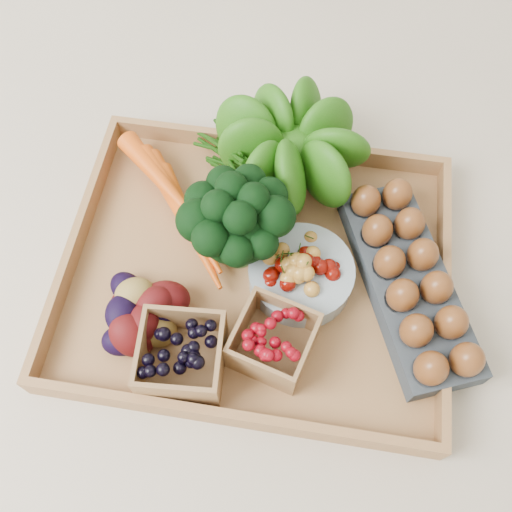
# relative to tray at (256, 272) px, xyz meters

# --- Properties ---
(ground) EXTENTS (4.00, 4.00, 0.00)m
(ground) POSITION_rel_tray_xyz_m (0.00, 0.00, -0.01)
(ground) COLOR beige
(ground) RESTS_ON ground
(tray) EXTENTS (0.55, 0.45, 0.01)m
(tray) POSITION_rel_tray_xyz_m (0.00, 0.00, 0.00)
(tray) COLOR #A77746
(tray) RESTS_ON ground
(carrots) EXTENTS (0.23, 0.17, 0.06)m
(carrots) POSITION_rel_tray_xyz_m (-0.14, 0.08, 0.04)
(carrots) COLOR #E5530F
(carrots) RESTS_ON tray
(lettuce) EXTENTS (0.15, 0.15, 0.15)m
(lettuce) POSITION_rel_tray_xyz_m (0.03, 0.18, 0.08)
(lettuce) COLOR #1B5C0E
(lettuce) RESTS_ON tray
(broccoli) EXTENTS (0.15, 0.15, 0.12)m
(broccoli) POSITION_rel_tray_xyz_m (-0.03, 0.02, 0.07)
(broccoli) COLOR black
(broccoli) RESTS_ON tray
(cherry_bowl) EXTENTS (0.15, 0.15, 0.04)m
(cherry_bowl) POSITION_rel_tray_xyz_m (0.07, -0.01, 0.03)
(cherry_bowl) COLOR #8C9EA5
(cherry_bowl) RESTS_ON tray
(egg_carton) EXTENTS (0.22, 0.33, 0.04)m
(egg_carton) POSITION_rel_tray_xyz_m (0.22, 0.00, 0.03)
(egg_carton) COLOR #353C44
(egg_carton) RESTS_ON tray
(potatoes) EXTENTS (0.15, 0.15, 0.08)m
(potatoes) POSITION_rel_tray_xyz_m (-0.14, -0.10, 0.05)
(potatoes) COLOR #3F0A0B
(potatoes) RESTS_ON tray
(punnet_blackberry) EXTENTS (0.12, 0.12, 0.07)m
(punnet_blackberry) POSITION_rel_tray_xyz_m (-0.07, -0.16, 0.04)
(punnet_blackberry) COLOR black
(punnet_blackberry) RESTS_ON tray
(punnet_raspberry) EXTENTS (0.12, 0.12, 0.07)m
(punnet_raspberry) POSITION_rel_tray_xyz_m (0.04, -0.12, 0.04)
(punnet_raspberry) COLOR maroon
(punnet_raspberry) RESTS_ON tray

